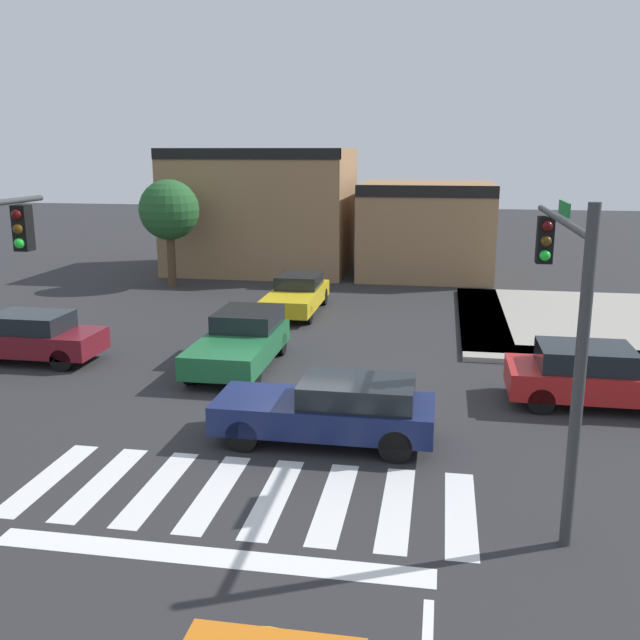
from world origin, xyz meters
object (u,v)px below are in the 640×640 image
object	(u,v)px
car_green	(241,341)
car_maroon	(30,337)
roadside_tree	(169,211)
traffic_signal_southeast	(562,288)
car_navy	(332,409)
car_yellow	(297,294)
car_red	(599,376)

from	to	relation	value
car_green	car_maroon	xyz separation A→B (m)	(-6.10, -0.58, -0.01)
roadside_tree	traffic_signal_southeast	bearing A→B (deg)	-50.96
car_green	car_navy	xyz separation A→B (m)	(3.35, -4.87, -0.01)
car_yellow	car_maroon	xyz separation A→B (m)	(-6.28, -7.51, 0.03)
traffic_signal_southeast	car_yellow	bearing A→B (deg)	29.50
car_maroon	car_yellow	bearing A→B (deg)	50.10
car_red	roadside_tree	xyz separation A→B (m)	(-15.57, 12.64, 2.63)
car_yellow	traffic_signal_southeast	bearing A→B (deg)	29.50
car_green	roadside_tree	bearing A→B (deg)	-150.19
car_red	car_yellow	distance (m)	12.47
traffic_signal_southeast	car_maroon	bearing A→B (deg)	68.16
car_yellow	roadside_tree	world-z (taller)	roadside_tree
car_navy	roadside_tree	world-z (taller)	roadside_tree
car_green	car_navy	size ratio (longest dim) A/B	0.99
car_yellow	car_maroon	bearing A→B (deg)	-39.90
traffic_signal_southeast	car_red	world-z (taller)	traffic_signal_southeast
roadside_tree	car_maroon	bearing A→B (deg)	-88.93
car_navy	car_yellow	size ratio (longest dim) A/B	0.96
car_green	car_yellow	distance (m)	6.94
car_green	car_navy	world-z (taller)	car_green
car_yellow	car_red	bearing A→B (deg)	46.71
car_green	car_red	world-z (taller)	car_red
roadside_tree	car_navy	bearing A→B (deg)	-58.68
car_maroon	car_green	bearing A→B (deg)	5.44
car_maroon	roadside_tree	size ratio (longest dim) A/B	0.88
traffic_signal_southeast	car_yellow	size ratio (longest dim) A/B	1.21
traffic_signal_southeast	car_navy	bearing A→B (deg)	74.30
car_red	roadside_tree	bearing A→B (deg)	140.93
traffic_signal_southeast	car_green	distance (m)	10.07
car_navy	roadside_tree	size ratio (longest dim) A/B	0.96
car_red	car_navy	bearing A→B (deg)	-151.15
car_green	roadside_tree	size ratio (longest dim) A/B	0.96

